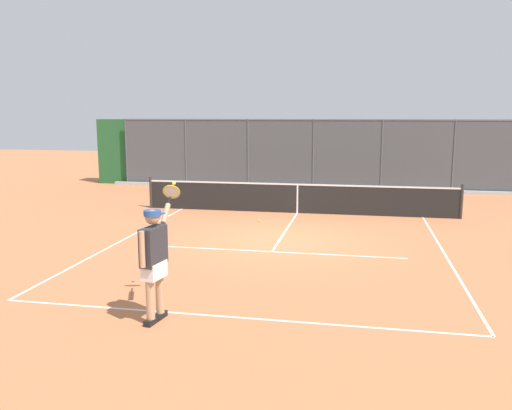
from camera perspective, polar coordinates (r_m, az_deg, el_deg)
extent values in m
plane|color=#B76B42|center=(13.42, 2.51, -3.89)|extent=(60.00, 60.00, 0.00)
cube|color=white|center=(8.55, -2.88, -11.95)|extent=(7.85, 0.05, 0.01)
cube|color=white|center=(12.37, 1.73, -5.05)|extent=(6.12, 0.05, 0.01)
cube|color=white|center=(12.81, 19.76, -5.12)|extent=(0.05, 9.11, 0.01)
cube|color=white|center=(13.95, -14.09, -3.64)|extent=(0.05, 9.11, 0.01)
cube|color=white|center=(14.78, 3.33, -2.61)|extent=(0.05, 5.01, 0.01)
cylinder|color=#474C51|center=(22.68, 20.53, 4.89)|extent=(0.07, 0.07, 2.97)
cylinder|color=#474C51|center=(22.39, 13.39, 5.19)|extent=(0.07, 0.07, 2.97)
cylinder|color=#474C51|center=(22.46, 6.18, 5.41)|extent=(0.07, 0.07, 2.97)
cylinder|color=#474C51|center=(22.88, -0.88, 5.54)|extent=(0.07, 0.07, 2.97)
cylinder|color=#474C51|center=(23.62, -7.60, 5.59)|extent=(0.07, 0.07, 2.97)
cylinder|color=#474C51|center=(24.67, -13.82, 5.57)|extent=(0.07, 0.07, 2.97)
cylinder|color=#474C51|center=(22.40, 6.25, 9.09)|extent=(16.86, 0.05, 0.05)
cube|color=#474C51|center=(22.46, 6.18, 5.41)|extent=(16.86, 0.02, 2.97)
cube|color=#235B2D|center=(23.11, 6.32, 5.50)|extent=(19.86, 0.90, 2.94)
cube|color=#ADADA8|center=(22.43, 6.07, 1.79)|extent=(17.86, 0.18, 0.15)
cylinder|color=#2D2D2D|center=(17.29, 21.30, 0.34)|extent=(0.09, 0.09, 1.07)
cylinder|color=#2D2D2D|center=(18.39, -11.28, 1.35)|extent=(0.09, 0.09, 1.07)
cube|color=black|center=(17.14, 4.49, 0.63)|extent=(9.99, 0.02, 0.91)
cube|color=white|center=(17.07, 4.51, 2.22)|extent=(9.99, 0.04, 0.05)
cube|color=white|center=(17.14, 4.49, 0.63)|extent=(0.05, 0.04, 0.91)
cube|color=black|center=(8.40, -11.26, -12.23)|extent=(0.15, 0.27, 0.09)
cylinder|color=tan|center=(8.24, -11.36, -9.32)|extent=(0.13, 0.13, 0.81)
cube|color=black|center=(8.62, -10.27, -11.62)|extent=(0.15, 0.27, 0.09)
cylinder|color=tan|center=(8.47, -10.36, -8.77)|extent=(0.13, 0.13, 0.81)
cube|color=white|center=(8.26, -10.93, -6.89)|extent=(0.29, 0.46, 0.26)
cube|color=#2D2D33|center=(8.16, -11.01, -4.37)|extent=(0.29, 0.53, 0.59)
cylinder|color=tan|center=(7.90, -12.19, -4.70)|extent=(0.08, 0.08, 0.54)
cylinder|color=tan|center=(8.49, -9.73, -0.95)|extent=(0.13, 0.40, 0.30)
sphere|color=tan|center=(8.06, -11.11, -1.29)|extent=(0.23, 0.23, 0.23)
cylinder|color=#284C93|center=(8.05, -11.13, -0.86)|extent=(0.30, 0.30, 0.08)
cube|color=#284C93|center=(8.16, -10.66, -0.94)|extent=(0.22, 0.23, 0.02)
cylinder|color=black|center=(8.70, -9.36, 0.43)|extent=(0.05, 0.17, 0.13)
torus|color=gold|center=(8.86, -9.10, 1.42)|extent=(0.31, 0.22, 0.26)
cylinder|color=silver|center=(8.86, -9.10, 1.42)|extent=(0.26, 0.17, 0.21)
sphere|color=#D6E042|center=(9.01, -8.86, 2.33)|extent=(0.07, 0.07, 0.07)
sphere|color=#C1D138|center=(15.85, 0.32, -1.64)|extent=(0.07, 0.07, 0.07)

